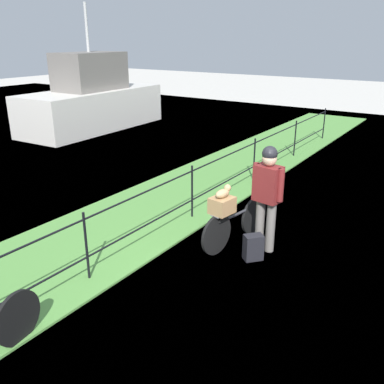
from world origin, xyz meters
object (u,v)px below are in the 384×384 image
(bicycle_main, at_px, (236,224))
(cyclist_person, at_px, (267,190))
(wooden_crate, at_px, (222,205))
(backpack_on_paving, at_px, (253,247))
(moored_boat_mid, at_px, (92,101))
(terrier_dog, at_px, (223,192))

(bicycle_main, relative_size, cyclist_person, 0.97)
(wooden_crate, relative_size, backpack_on_paving, 0.87)
(cyclist_person, bearing_deg, moored_boat_mid, 60.66)
(bicycle_main, relative_size, terrier_dog, 5.06)
(backpack_on_paving, bearing_deg, bicycle_main, -82.18)
(wooden_crate, distance_m, terrier_dog, 0.20)
(wooden_crate, height_order, terrier_dog, terrier_dog)
(cyclist_person, xyz_separation_m, backpack_on_paving, (-0.41, -0.01, -0.80))
(wooden_crate, distance_m, moored_boat_mid, 10.29)
(wooden_crate, bearing_deg, terrier_dog, -9.24)
(terrier_dog, height_order, moored_boat_mid, moored_boat_mid)
(bicycle_main, bearing_deg, wooden_crate, 170.76)
(terrier_dog, bearing_deg, bicycle_main, -9.24)
(bicycle_main, relative_size, moored_boat_mid, 0.29)
(cyclist_person, height_order, moored_boat_mid, moored_boat_mid)
(terrier_dog, relative_size, cyclist_person, 0.19)
(terrier_dog, height_order, cyclist_person, cyclist_person)
(wooden_crate, bearing_deg, cyclist_person, -49.75)
(wooden_crate, relative_size, moored_boat_mid, 0.06)
(terrier_dog, bearing_deg, cyclist_person, -51.12)
(terrier_dog, bearing_deg, moored_boat_mid, 57.17)
(wooden_crate, xyz_separation_m, terrier_dog, (0.02, -0.00, 0.20))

